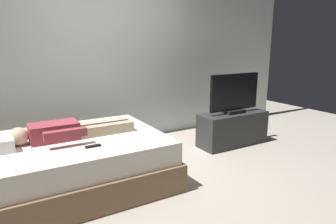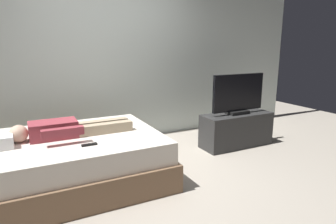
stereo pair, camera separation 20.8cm
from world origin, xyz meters
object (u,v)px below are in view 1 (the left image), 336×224
Objects in this scene: person at (67,131)px; remote at (93,146)px; bed at (68,164)px; tv_stand at (233,129)px; tv at (234,94)px.

remote is (0.15, -0.40, -0.07)m from person.
bed is at bearing -131.11° from person.
bed is 2.48m from tv_stand.
person is 1.43× the size of tv.
tv is (2.30, 0.53, 0.24)m from remote.
bed is 1.89× the size of tv_stand.
person is at bearing -177.01° from tv_stand.
person is 0.44m from remote.
bed is at bearing -176.29° from tv_stand.
person is at bearing 48.89° from bed.
tv is at bearing 3.71° from bed.
remote reaches higher than bed.
remote is at bearing -64.16° from bed.
tv_stand is 1.25× the size of tv.
tv is (0.00, 0.00, 0.53)m from tv_stand.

